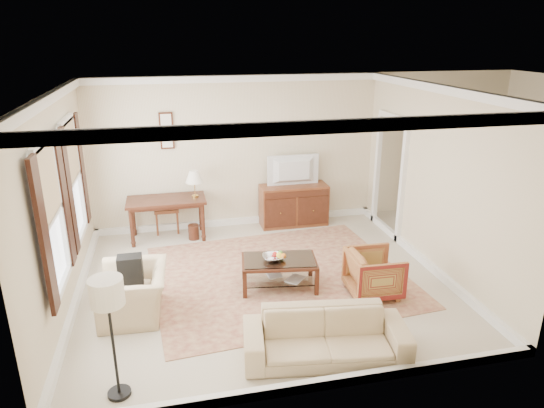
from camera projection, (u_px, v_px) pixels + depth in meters
name	position (u px, v px, depth m)	size (l,w,h in m)	color
room_shell	(263.00, 121.00, 6.63)	(5.51, 5.01, 2.91)	beige
annex_bedroom	(479.00, 213.00, 9.32)	(3.00, 2.70, 2.90)	beige
window_front	(52.00, 217.00, 5.73)	(0.12, 1.56, 1.80)	#CCB284
window_rear	(73.00, 180.00, 7.20)	(0.12, 1.56, 1.80)	#CCB284
doorway	(389.00, 177.00, 9.03)	(0.10, 1.12, 2.25)	white
rug	(278.00, 275.00, 7.63)	(3.82, 3.28, 0.01)	maroon
writing_desk	(166.00, 205.00, 8.83)	(1.41, 0.71, 0.77)	#441F13
desk_chair	(166.00, 205.00, 9.19)	(0.45, 0.45, 1.05)	brown
desk_lamp	(195.00, 184.00, 8.82)	(0.32, 0.32, 0.50)	silver
framed_prints	(167.00, 130.00, 8.81)	(0.25, 0.04, 0.68)	#441F13
sideboard	(294.00, 205.00, 9.57)	(1.32, 0.51, 0.81)	brown
tv	(294.00, 161.00, 9.26)	(0.97, 0.56, 0.13)	black
coffee_table	(279.00, 266.00, 7.18)	(1.18, 0.79, 0.47)	#441F13
fruit_bowl	(273.00, 257.00, 7.09)	(0.42, 0.42, 0.10)	silver
book_a	(267.00, 275.00, 7.27)	(0.28, 0.04, 0.38)	brown
book_b	(289.00, 277.00, 7.20)	(0.28, 0.03, 0.38)	brown
striped_armchair	(374.00, 271.00, 6.98)	(0.72, 0.67, 0.74)	maroon
club_armchair	(133.00, 285.00, 6.44)	(1.00, 0.65, 0.88)	tan
backpack	(130.00, 267.00, 6.43)	(0.32, 0.22, 0.40)	black
sofa	(326.00, 329.00, 5.60)	(1.90, 0.56, 0.74)	tan
floor_lamp	(108.00, 301.00, 4.74)	(0.34, 0.34, 1.37)	black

